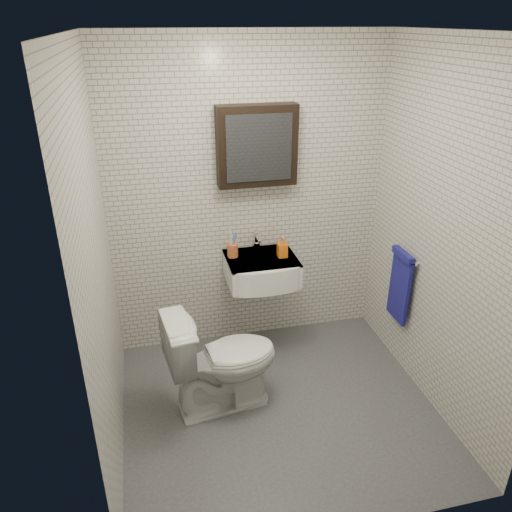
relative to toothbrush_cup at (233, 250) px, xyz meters
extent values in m
cube|color=#47494E|center=(0.16, -0.85, -0.90)|extent=(2.20, 2.00, 0.01)
cube|color=silver|center=(0.16, 0.15, 0.34)|extent=(2.20, 0.02, 2.50)
cube|color=silver|center=(0.16, -1.85, 0.34)|extent=(2.20, 0.02, 2.50)
cube|color=silver|center=(-0.94, -0.85, 0.34)|extent=(0.02, 2.00, 2.50)
cube|color=silver|center=(1.26, -0.85, 0.34)|extent=(0.02, 2.00, 2.50)
cube|color=white|center=(0.16, -0.85, 1.59)|extent=(2.20, 2.00, 0.02)
cube|color=white|center=(0.21, -0.07, -0.16)|extent=(0.55, 0.45, 0.20)
cylinder|color=silver|center=(0.21, -0.05, -0.07)|extent=(0.31, 0.31, 0.02)
cylinder|color=silver|center=(0.21, -0.05, -0.06)|extent=(0.04, 0.04, 0.01)
cube|color=white|center=(0.21, -0.07, -0.06)|extent=(0.55, 0.45, 0.01)
cylinder|color=silver|center=(0.21, 0.09, -0.03)|extent=(0.06, 0.06, 0.06)
cylinder|color=silver|center=(0.21, 0.09, 0.03)|extent=(0.03, 0.03, 0.08)
cylinder|color=silver|center=(0.21, 0.03, 0.06)|extent=(0.02, 0.12, 0.02)
cube|color=silver|center=(0.21, 0.12, 0.09)|extent=(0.02, 0.09, 0.01)
cube|color=black|center=(0.21, 0.08, 0.79)|extent=(0.60, 0.14, 0.60)
cube|color=#3F444C|center=(0.21, 0.01, 0.79)|extent=(0.49, 0.01, 0.49)
cylinder|color=silver|center=(1.22, -0.50, 0.04)|extent=(0.02, 0.30, 0.02)
cylinder|color=silver|center=(1.24, -0.37, 0.04)|extent=(0.04, 0.02, 0.02)
cylinder|color=silver|center=(1.24, -0.63, 0.04)|extent=(0.04, 0.02, 0.02)
cube|color=navy|center=(1.21, -0.50, -0.23)|extent=(0.03, 0.26, 0.54)
cube|color=navy|center=(1.20, -0.50, 0.06)|extent=(0.05, 0.26, 0.05)
cylinder|color=#C45E31|center=(0.00, 0.00, -0.01)|extent=(0.09, 0.09, 0.11)
cylinder|color=white|center=(-0.02, -0.01, 0.06)|extent=(0.02, 0.03, 0.20)
cylinder|color=#3B78BF|center=(0.01, -0.01, 0.05)|extent=(0.02, 0.02, 0.18)
cylinder|color=white|center=(-0.01, 0.01, 0.07)|extent=(0.02, 0.04, 0.21)
cylinder|color=#3B78BF|center=(0.02, 0.01, 0.06)|extent=(0.03, 0.04, 0.19)
imported|color=#FD4F1A|center=(0.38, -0.09, 0.02)|extent=(0.08, 0.08, 0.17)
imported|color=white|center=(-0.22, -0.69, -0.51)|extent=(0.83, 0.54, 0.79)
camera|label=1|loc=(-0.64, -3.51, 1.66)|focal=35.00mm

